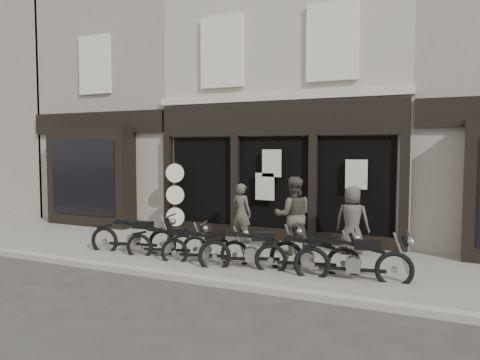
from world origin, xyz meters
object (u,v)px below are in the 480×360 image
at_px(motorcycle_4, 308,258).
at_px(man_left, 242,213).
at_px(motorcycle_2, 205,251).
at_px(motorcycle_3, 252,253).
at_px(man_centre, 293,215).
at_px(motorcycle_1, 168,245).
at_px(motorcycle_5, 354,264).
at_px(motorcycle_0, 134,240).
at_px(man_right, 352,220).
at_px(advert_sign_post, 176,201).

bearing_deg(motorcycle_4, man_left, 125.98).
relative_size(motorcycle_2, motorcycle_3, 0.94).
height_order(motorcycle_4, man_centre, man_centre).
height_order(motorcycle_1, motorcycle_5, motorcycle_5).
relative_size(motorcycle_0, man_right, 1.35).
bearing_deg(motorcycle_4, motorcycle_5, -20.73).
height_order(man_right, advert_sign_post, advert_sign_post).
distance_m(motorcycle_2, motorcycle_3, 1.11).
relative_size(motorcycle_5, man_left, 1.43).
xyz_separation_m(motorcycle_5, advert_sign_post, (-5.73, 2.51, 0.68)).
distance_m(man_left, man_right, 2.99).
height_order(man_left, man_right, man_right).
relative_size(man_centre, advert_sign_post, 0.82).
distance_m(motorcycle_1, motorcycle_5, 4.35).
height_order(motorcycle_2, motorcycle_3, motorcycle_3).
bearing_deg(motorcycle_5, motorcycle_0, 169.27).
bearing_deg(motorcycle_2, man_right, 23.58).
xyz_separation_m(motorcycle_3, motorcycle_4, (1.20, 0.15, -0.02)).
relative_size(motorcycle_1, man_right, 1.19).
xyz_separation_m(motorcycle_1, advert_sign_post, (-1.38, 2.44, 0.73)).
xyz_separation_m(motorcycle_0, man_left, (1.88, 2.20, 0.49)).
relative_size(motorcycle_1, motorcycle_3, 0.93).
distance_m(motorcycle_5, man_right, 2.31).
xyz_separation_m(motorcycle_1, man_right, (3.84, 2.13, 0.56)).
relative_size(motorcycle_0, man_centre, 1.19).
height_order(motorcycle_0, man_left, man_left).
distance_m(motorcycle_0, advert_sign_post, 2.53).
relative_size(man_left, advert_sign_post, 0.70).
xyz_separation_m(motorcycle_4, man_centre, (-0.82, 1.46, 0.64)).
bearing_deg(motorcycle_4, advert_sign_post, 140.17).
distance_m(motorcycle_1, man_centre, 3.05).
bearing_deg(man_left, motorcycle_2, 108.15).
bearing_deg(man_right, motorcycle_4, 78.96).
height_order(motorcycle_3, man_centre, man_centre).
xyz_separation_m(motorcycle_4, motorcycle_5, (0.96, -0.13, 0.02)).
relative_size(motorcycle_2, man_right, 1.20).
bearing_deg(man_centre, motorcycle_0, -0.58).
distance_m(motorcycle_5, man_centre, 2.46).
xyz_separation_m(motorcycle_3, advert_sign_post, (-3.57, 2.53, 0.68)).
height_order(motorcycle_3, motorcycle_5, motorcycle_5).
bearing_deg(motorcycle_4, man_centre, 106.14).
distance_m(motorcycle_5, man_left, 4.21).
relative_size(motorcycle_1, man_left, 1.23).
distance_m(motorcycle_0, man_left, 2.94).
distance_m(motorcycle_1, motorcycle_3, 2.19).
distance_m(motorcycle_3, motorcycle_5, 2.16).
distance_m(man_left, advert_sign_post, 2.26).
height_order(motorcycle_0, motorcycle_4, motorcycle_0).
xyz_separation_m(motorcycle_1, motorcycle_5, (4.35, -0.07, 0.05)).
xyz_separation_m(motorcycle_1, motorcycle_2, (1.08, -0.13, 0.00)).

